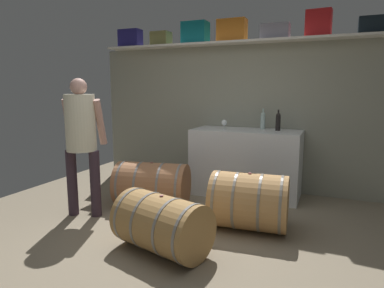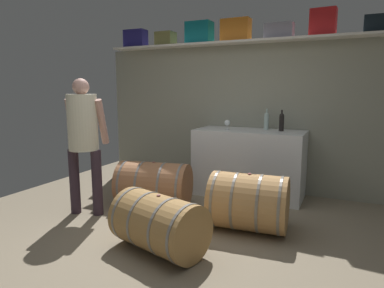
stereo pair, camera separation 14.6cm
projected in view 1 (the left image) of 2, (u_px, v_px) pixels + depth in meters
The scene contains 18 objects.
ground_plane at pixel (193, 224), 3.92m from camera, with size 5.75×7.69×0.02m, color gray.
back_wall_panel at pixel (234, 118), 5.27m from camera, with size 4.55×0.10×2.19m, color gray.
high_shelf_board at pixel (233, 43), 4.96m from camera, with size 4.19×0.40×0.03m, color silver.
toolcase_navy at pixel (130, 39), 5.61m from camera, with size 0.37×0.21×0.29m, color navy.
toolcase_olive at pixel (161, 39), 5.40m from camera, with size 0.29×0.24×0.22m, color olive.
toolcase_teal at pixel (195, 33), 5.16m from camera, with size 0.39×0.25×0.33m, color #117885.
toolcase_orange at pixel (232, 31), 4.94m from camera, with size 0.42×0.21×0.32m, color orange.
toolcase_grey at pixel (275, 32), 4.71m from camera, with size 0.39×0.19×0.21m, color gray.
toolcase_red at pixel (319, 24), 4.48m from camera, with size 0.32×0.19×0.35m, color red.
toolcase_black at pixel (373, 25), 4.24m from camera, with size 0.34×0.22×0.21m, color black.
work_cabinet at pixel (246, 163), 4.90m from camera, with size 1.54×0.67×0.96m, color silver.
wine_bottle_clear at pixel (263, 120), 4.90m from camera, with size 0.07×0.07×0.30m.
wine_bottle_dark at pixel (278, 121), 4.71m from camera, with size 0.07×0.07×0.30m.
wine_glass at pixel (224, 123), 4.86m from camera, with size 0.08×0.08×0.14m.
wine_barrel_near at pixel (249, 201), 3.71m from camera, with size 0.87×0.69×0.64m.
wine_barrel_far at pixel (152, 185), 4.42m from camera, with size 1.01×0.74×0.60m.
wine_barrel_flank at pixel (162, 224), 3.19m from camera, with size 1.00×0.76×0.56m.
winemaker_pouring at pixel (81, 133), 4.00m from camera, with size 0.53×0.45×1.66m.
Camera 1 is at (1.44, -2.87, 1.54)m, focal length 31.54 mm.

